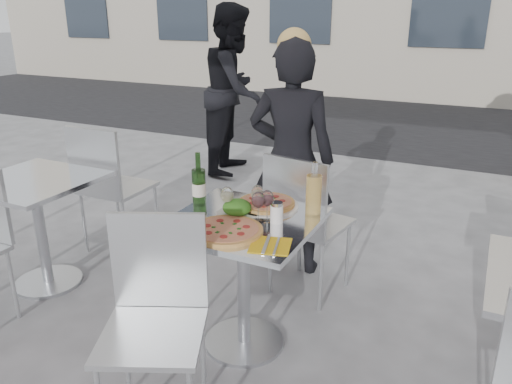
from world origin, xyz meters
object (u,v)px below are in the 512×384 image
at_px(woman_diner, 291,160).
at_px(wine_bottle, 199,185).
at_px(pedestrian_a, 234,90).
at_px(wineglass_white_b, 257,194).
at_px(carafe, 314,195).
at_px(wineglass_white_a, 227,196).
at_px(salad_plate, 237,209).
at_px(pizza_far, 266,204).
at_px(side_table_left, 37,210).
at_px(napkin_left, 176,229).
at_px(chair_far, 303,215).
at_px(main_table, 243,257).
at_px(chair_near, 156,305).
at_px(wineglass_red_a, 258,201).
at_px(wineglass_red_b, 267,199).
at_px(side_chair_lfar, 107,180).
at_px(napkin_right, 270,245).
at_px(sugar_shaker, 277,212).
at_px(pizza_near, 226,230).

distance_m(woman_diner, wine_bottle, 0.89).
bearing_deg(pedestrian_a, wineglass_white_b, -160.55).
xyz_separation_m(carafe, wineglass_white_a, (-0.40, -0.19, -0.01)).
bearing_deg(salad_plate, pizza_far, 65.01).
xyz_separation_m(pedestrian_a, wineglass_white_b, (1.62, -2.76, -0.06)).
xyz_separation_m(side_table_left, wineglass_white_a, (1.40, 0.01, 0.32)).
bearing_deg(napkin_left, chair_far, 47.80).
relative_size(main_table, woman_diner, 0.47).
height_order(side_table_left, napkin_left, napkin_left).
bearing_deg(chair_near, pedestrian_a, 88.69).
relative_size(chair_near, woman_diner, 0.58).
distance_m(wineglass_red_a, wineglass_red_b, 0.05).
bearing_deg(chair_far, pizza_far, 89.80).
height_order(side_chair_lfar, wineglass_red_a, side_chair_lfar).
relative_size(main_table, carafe, 2.59).
relative_size(wineglass_red_a, napkin_right, 0.71).
distance_m(main_table, sugar_shaker, 0.32).
distance_m(chair_near, carafe, 0.95).
bearing_deg(wineglass_red_a, napkin_left, -138.98).
bearing_deg(main_table, salad_plate, 146.30).
relative_size(chair_near, napkin_left, 4.02).
distance_m(wine_bottle, wineglass_red_b, 0.42).
relative_size(salad_plate, napkin_right, 0.99).
xyz_separation_m(chair_near, pizza_far, (0.15, 0.80, 0.21)).
height_order(wine_bottle, napkin_right, wine_bottle).
bearing_deg(wineglass_white_a, sugar_shaker, 6.80).
bearing_deg(pizza_far, wine_bottle, -158.60).
bearing_deg(side_table_left, main_table, 0.00).
relative_size(side_table_left, wineglass_red_b, 4.76).
height_order(sugar_shaker, wineglass_red_a, wineglass_red_a).
bearing_deg(pedestrian_a, salad_plate, -162.45).
relative_size(main_table, wineglass_red_b, 4.76).
distance_m(sugar_shaker, wineglass_red_a, 0.11).
height_order(chair_far, pizza_far, chair_far).
bearing_deg(pizza_near, main_table, 89.59).
xyz_separation_m(side_chair_lfar, wineglass_white_b, (1.45, -0.47, 0.27)).
relative_size(chair_near, side_chair_lfar, 0.94).
distance_m(side_table_left, wineglass_white_b, 1.57).
height_order(chair_far, side_chair_lfar, side_chair_lfar).
distance_m(pedestrian_a, pizza_near, 3.43).
xyz_separation_m(main_table, carafe, (0.30, 0.20, 0.33)).
relative_size(pedestrian_a, napkin_left, 7.93).
bearing_deg(wineglass_red_a, side_table_left, -179.47).
distance_m(main_table, wineglass_white_a, 0.33).
bearing_deg(wineglass_white_a, salad_plate, 28.11).
distance_m(chair_far, woman_diner, 0.47).
bearing_deg(chair_far, wineglass_red_a, 97.67).
relative_size(woman_diner, wineglass_red_b, 10.19).
height_order(side_table_left, chair_far, chair_far).
relative_size(side_table_left, wineglass_red_a, 4.76).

